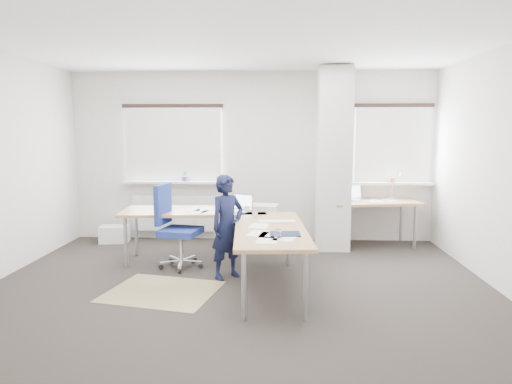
{
  "coord_description": "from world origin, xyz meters",
  "views": [
    {
      "loc": [
        0.46,
        -5.1,
        1.84
      ],
      "look_at": [
        0.16,
        0.9,
        1.03
      ],
      "focal_mm": 32.0,
      "sensor_mm": 36.0,
      "label": 1
    }
  ],
  "objects_px": {
    "desk_side": "(373,203)",
    "task_chair": "(178,245)",
    "person": "(227,227)",
    "desk_main": "(233,221)"
  },
  "relations": [
    {
      "from": "desk_side",
      "to": "task_chair",
      "type": "xyz_separation_m",
      "value": [
        -2.86,
        -1.33,
        -0.37
      ]
    },
    {
      "from": "desk_side",
      "to": "person",
      "type": "xyz_separation_m",
      "value": [
        -2.14,
        -1.73,
        -0.03
      ]
    },
    {
      "from": "person",
      "to": "task_chair",
      "type": "bearing_deg",
      "value": 108.15
    },
    {
      "from": "desk_side",
      "to": "person",
      "type": "distance_m",
      "value": 2.76
    },
    {
      "from": "desk_side",
      "to": "person",
      "type": "height_order",
      "value": "person"
    },
    {
      "from": "task_chair",
      "to": "person",
      "type": "distance_m",
      "value": 0.89
    },
    {
      "from": "desk_main",
      "to": "desk_side",
      "type": "relative_size",
      "value": 1.75
    },
    {
      "from": "desk_main",
      "to": "task_chair",
      "type": "distance_m",
      "value": 0.88
    },
    {
      "from": "desk_side",
      "to": "desk_main",
      "type": "bearing_deg",
      "value": -153.71
    },
    {
      "from": "desk_main",
      "to": "task_chair",
      "type": "xyz_separation_m",
      "value": [
        -0.76,
        0.21,
        -0.38
      ]
    }
  ]
}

